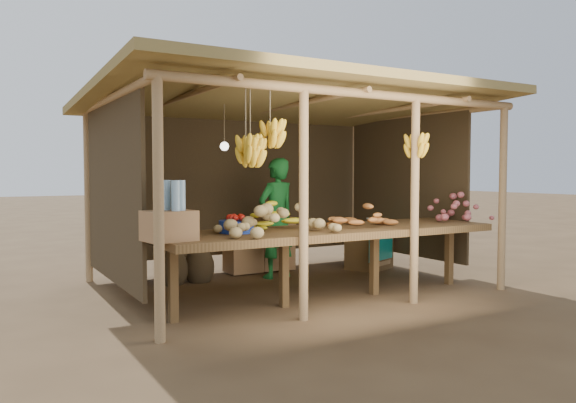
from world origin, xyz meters
TOP-DOWN VIEW (x-y plane):
  - ground at (0.00, 0.00)m, footprint 60.00×60.00m
  - stall_structure at (-0.05, -0.06)m, footprint 4.70×3.50m
  - counter at (0.00, -0.95)m, footprint 3.90×1.05m
  - potato_heap at (-0.78, -1.17)m, footprint 1.28×1.01m
  - sweet_potato_heap at (0.35, -0.95)m, footprint 0.98×0.76m
  - onion_heap at (1.90, -0.95)m, footprint 0.88×0.54m
  - banana_pile at (-0.53, -0.67)m, footprint 0.76×0.61m
  - tomato_basin at (-1.09, -0.84)m, footprint 0.36×0.36m
  - bottle_box at (-1.90, -1.15)m, footprint 0.47×0.39m
  - vendor at (0.13, 0.53)m, footprint 0.65×0.50m
  - tarp_crate at (1.63, 0.45)m, footprint 0.80×0.75m
  - carton_stack at (0.22, 1.04)m, footprint 1.01×0.41m
  - burlap_sacks at (-1.05, 0.78)m, footprint 0.75×0.39m

SIDE VIEW (x-z plane):
  - ground at x=0.00m, z-range 0.00..0.00m
  - burlap_sacks at x=-1.05m, z-range -0.03..0.49m
  - tarp_crate at x=1.63m, z-range -0.07..0.70m
  - carton_stack at x=0.22m, z-range -0.04..0.71m
  - counter at x=0.00m, z-range 0.34..1.14m
  - vendor at x=0.13m, z-range 0.00..1.60m
  - tomato_basin at x=-1.09m, z-range 0.78..0.97m
  - banana_pile at x=-0.53m, z-range 0.80..1.15m
  - sweet_potato_heap at x=0.35m, z-range 0.80..1.15m
  - onion_heap at x=1.90m, z-range 0.80..1.16m
  - potato_heap at x=-0.78m, z-range 0.80..1.17m
  - bottle_box at x=-1.90m, z-range 0.74..1.28m
  - stall_structure at x=-0.05m, z-range 0.70..3.13m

